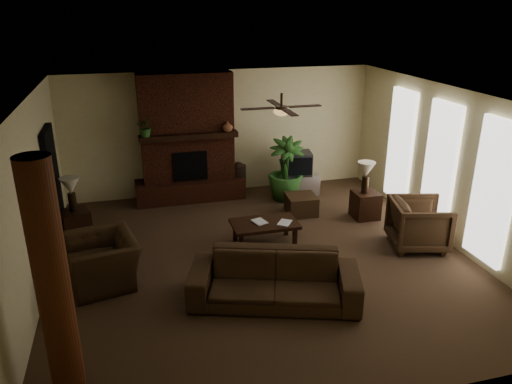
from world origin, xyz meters
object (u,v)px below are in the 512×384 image
object	(u,v)px
lamp_left	(71,188)
floor_plant	(286,182)
tv_stand	(299,185)
coffee_table	(265,225)
side_table_right	(365,205)
lamp_right	(366,172)
armchair_left	(102,253)
side_table_left	(76,225)
floor_vase	(238,176)
sofa	(274,272)
log_column	(53,284)
ottoman	(301,204)
armchair_right	(419,222)

from	to	relation	value
lamp_left	floor_plant	bearing A→B (deg)	11.29
tv_stand	lamp_left	bearing A→B (deg)	179.72
coffee_table	side_table_right	bearing A→B (deg)	15.01
lamp_right	armchair_left	bearing A→B (deg)	-166.27
side_table_left	side_table_right	distance (m)	5.71
floor_vase	side_table_right	size ratio (longest dim) A/B	1.40
side_table_left	sofa	bearing A→B (deg)	-44.63
log_column	floor_plant	size ratio (longest dim) A/B	2.00
armchair_left	side_table_right	distance (m)	5.30
ottoman	lamp_left	bearing A→B (deg)	-179.91
floor_plant	side_table_right	size ratio (longest dim) A/B	2.54
coffee_table	lamp_right	distance (m)	2.45
side_table_left	side_table_right	xyz separation A→B (m)	(5.68, -0.51, 0.00)
tv_stand	armchair_right	bearing A→B (deg)	-79.93
floor_vase	side_table_right	world-z (taller)	floor_vase
ottoman	side_table_left	size ratio (longest dim) A/B	1.09
sofa	ottoman	world-z (taller)	sofa
log_column	side_table_left	size ratio (longest dim) A/B	5.09
ottoman	tv_stand	xyz separation A→B (m)	(0.30, 1.01, 0.05)
side_table_left	lamp_left	world-z (taller)	lamp_left
armchair_left	lamp_left	xyz separation A→B (m)	(-0.54, 1.77, 0.49)
coffee_table	side_table_left	bearing A→B (deg)	161.38
coffee_table	lamp_right	xyz separation A→B (m)	(2.28, 0.62, 0.63)
sofa	side_table_left	xyz separation A→B (m)	(-2.99, 2.95, -0.21)
side_table_left	lamp_right	world-z (taller)	lamp_right
armchair_right	side_table_right	distance (m)	1.49
ottoman	side_table_right	xyz separation A→B (m)	(1.20, -0.53, 0.08)
log_column	sofa	distance (m)	3.15
log_column	tv_stand	xyz separation A→B (m)	(4.58, 5.12, -1.15)
log_column	ottoman	size ratio (longest dim) A/B	4.67
armchair_left	lamp_left	distance (m)	1.92
floor_plant	floor_vase	bearing A→B (deg)	149.51
sofa	side_table_right	size ratio (longest dim) A/B	4.50
log_column	armchair_left	xyz separation A→B (m)	(0.34, 2.34, -0.89)
lamp_left	floor_vase	bearing A→B (deg)	22.62
lamp_left	armchair_right	bearing A→B (deg)	-18.10
side_table_right	sofa	bearing A→B (deg)	-137.81
sofa	armchair_right	xyz separation A→B (m)	(3.02, 1.00, 0.00)
log_column	tv_stand	size ratio (longest dim) A/B	3.29
tv_stand	side_table_right	distance (m)	1.78
floor_plant	armchair_left	bearing A→B (deg)	-145.62
armchair_left	lamp_right	bearing A→B (deg)	90.77
sofa	armchair_right	bearing A→B (deg)	36.88
ottoman	tv_stand	distance (m)	1.05
coffee_table	armchair_left	bearing A→B (deg)	-167.50
tv_stand	floor_plant	size ratio (longest dim) A/B	0.61
side_table_left	side_table_right	bearing A→B (deg)	-5.08
side_table_right	floor_vase	bearing A→B (deg)	138.50
tv_stand	side_table_left	distance (m)	4.89
side_table_left	lamp_right	xyz separation A→B (m)	(5.64, -0.51, 0.73)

